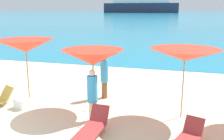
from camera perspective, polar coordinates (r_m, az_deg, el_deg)
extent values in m
cube|color=beige|center=(16.26, -5.34, 0.41)|extent=(50.00, 100.00, 0.30)
cube|color=teal|center=(234.99, 15.06, 12.07)|extent=(650.00, 440.00, 0.02)
cylinder|color=#9E7F59|center=(10.71, -18.19, -0.09)|extent=(0.05, 0.05, 2.22)
cone|color=red|center=(10.54, -18.58, 5.12)|extent=(2.17, 2.17, 0.50)
sphere|color=#9E7F59|center=(10.52, -18.64, 5.96)|extent=(0.07, 0.07, 0.07)
cylinder|color=#9E7F59|center=(8.93, -4.17, -2.72)|extent=(0.05, 0.05, 2.02)
cone|color=red|center=(8.73, -4.27, 2.80)|extent=(2.30, 2.30, 0.55)
sphere|color=#9E7F59|center=(8.70, -4.29, 3.88)|extent=(0.07, 0.07, 0.07)
cylinder|color=#9E7F59|center=(8.55, 15.40, -3.32)|extent=(0.04, 0.04, 2.19)
cone|color=red|center=(8.32, 15.82, 3.27)|extent=(2.31, 2.31, 0.39)
sphere|color=#9E7F59|center=(8.30, 15.87, 4.14)|extent=(0.07, 0.07, 0.07)
cube|color=#A53333|center=(7.43, 17.67, -11.65)|extent=(0.58, 0.46, 0.45)
cylinder|color=gray|center=(7.43, 15.18, -14.27)|extent=(0.04, 0.04, 0.18)
cube|color=#D8BF4C|center=(10.42, -22.26, -4.72)|extent=(0.66, 0.56, 0.49)
cylinder|color=gray|center=(10.19, -22.97, -7.20)|extent=(0.04, 0.04, 0.17)
cube|color=#A53333|center=(7.25, -5.00, -13.46)|extent=(0.63, 1.30, 0.05)
cube|color=#A53333|center=(7.81, -2.73, -9.56)|extent=(0.56, 0.35, 0.48)
cylinder|color=gray|center=(7.79, -5.22, -12.45)|extent=(0.04, 0.04, 0.18)
cylinder|color=gray|center=(7.62, -1.78, -13.00)|extent=(0.04, 0.04, 0.18)
cylinder|color=beige|center=(8.27, -4.27, -9.10)|extent=(0.25, 0.25, 0.64)
cylinder|color=#3399D8|center=(8.02, -4.36, -4.20)|extent=(0.33, 0.33, 0.84)
sphere|color=beige|center=(7.88, -4.43, -0.65)|extent=(0.21, 0.21, 0.21)
cylinder|color=brown|center=(10.30, -1.66, -4.41)|extent=(0.24, 0.24, 0.67)
cylinder|color=#3399D8|center=(10.09, -1.69, -0.24)|extent=(0.31, 0.31, 0.87)
sphere|color=brown|center=(9.98, -1.71, 2.73)|extent=(0.22, 0.22, 0.22)
cube|color=white|center=(9.86, -19.34, -7.02)|extent=(0.59, 0.50, 0.34)
cube|color=#262D47|center=(244.29, 6.35, 13.48)|extent=(68.14, 11.55, 8.61)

